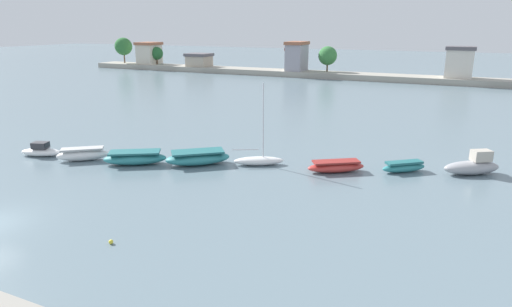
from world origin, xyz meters
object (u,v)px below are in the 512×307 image
(mooring_buoy_1, at_px, (111,242))
(moored_boat_2, at_px, (135,158))
(moored_boat_0, at_px, (41,151))
(moored_boat_5, at_px, (336,167))
(moored_boat_4, at_px, (259,160))
(moored_boat_7, at_px, (473,166))
(moored_boat_6, at_px, (404,167))
(moored_boat_1, at_px, (83,154))
(moored_boat_3, at_px, (198,158))

(mooring_buoy_1, bearing_deg, moored_boat_2, 124.62)
(moored_boat_0, relative_size, moored_boat_5, 0.85)
(moored_boat_4, xyz_separation_m, moored_boat_5, (6.44, 0.98, 0.02))
(moored_boat_0, height_order, moored_boat_4, moored_boat_4)
(moored_boat_7, bearing_deg, moored_boat_4, 164.21)
(moored_boat_2, bearing_deg, moored_boat_6, -11.27)
(moored_boat_4, bearing_deg, moored_boat_0, 169.16)
(moored_boat_5, distance_m, moored_boat_6, 5.50)
(moored_boat_1, xyz_separation_m, moored_boat_3, (9.77, 3.31, 0.03))
(moored_boat_4, bearing_deg, moored_boat_7, -11.02)
(moored_boat_3, xyz_separation_m, mooring_buoy_1, (3.44, -14.31, -0.45))
(moored_boat_0, distance_m, moored_boat_3, 14.81)
(moored_boat_2, bearing_deg, mooring_buoy_1, -86.46)
(moored_boat_0, height_order, moored_boat_3, moored_boat_0)
(moored_boat_3, bearing_deg, moored_boat_0, 156.16)
(moored_boat_4, xyz_separation_m, moored_boat_7, (16.47, 5.05, 0.25))
(moored_boat_7, relative_size, mooring_buoy_1, 19.00)
(moored_boat_4, relative_size, moored_boat_6, 1.94)
(mooring_buoy_1, bearing_deg, moored_boat_1, 140.23)
(mooring_buoy_1, bearing_deg, moored_boat_0, 149.51)
(moored_boat_5, relative_size, mooring_buoy_1, 18.80)
(moored_boat_0, relative_size, moored_boat_4, 0.57)
(moored_boat_0, xyz_separation_m, moored_boat_4, (19.07, 5.91, -0.04))
(moored_boat_1, relative_size, moored_boat_6, 1.19)
(moored_boat_1, xyz_separation_m, moored_boat_2, (4.87, 1.08, 0.00))
(moored_boat_1, height_order, mooring_buoy_1, moored_boat_1)
(moored_boat_6, distance_m, mooring_buoy_1, 23.45)
(moored_boat_1, distance_m, moored_boat_4, 15.50)
(moored_boat_0, bearing_deg, moored_boat_7, -1.25)
(moored_boat_2, xyz_separation_m, moored_boat_7, (26.14, 9.33, 0.12))
(moored_boat_5, height_order, mooring_buoy_1, moored_boat_5)
(moored_boat_3, xyz_separation_m, moored_boat_6, (16.20, 5.37, -0.16))
(moored_boat_1, distance_m, moored_boat_6, 27.38)
(moored_boat_1, bearing_deg, moored_boat_7, -19.22)
(moored_boat_0, distance_m, moored_boat_5, 26.43)
(moored_boat_0, height_order, moored_boat_5, moored_boat_0)
(moored_boat_1, bearing_deg, moored_boat_4, -17.54)
(moored_boat_7, distance_m, mooring_buoy_1, 27.85)
(moored_boat_2, bearing_deg, moored_boat_4, -7.19)
(moored_boat_3, height_order, mooring_buoy_1, moored_boat_3)
(moored_boat_0, bearing_deg, mooring_buoy_1, -48.89)
(moored_boat_1, xyz_separation_m, mooring_buoy_1, (13.21, -10.99, -0.42))
(moored_boat_2, relative_size, moored_boat_3, 0.99)
(moored_boat_3, xyz_separation_m, moored_boat_5, (11.22, 3.03, -0.13))
(moored_boat_2, bearing_deg, moored_boat_7, -11.43)
(moored_boat_3, bearing_deg, moored_boat_6, -20.63)
(moored_boat_7, height_order, mooring_buoy_1, moored_boat_7)
(moored_boat_3, relative_size, moored_boat_6, 1.55)
(moored_boat_2, height_order, moored_boat_4, moored_boat_4)
(moored_boat_1, relative_size, moored_boat_4, 0.62)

